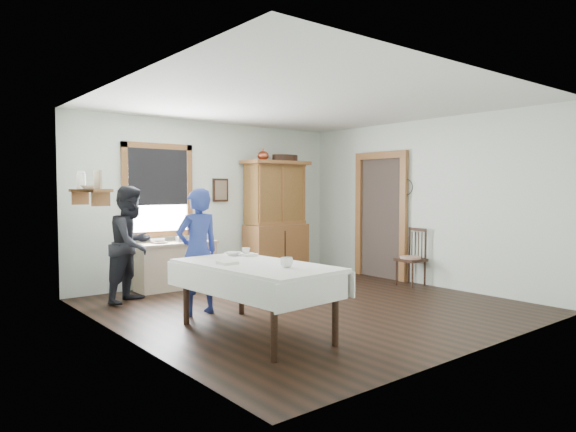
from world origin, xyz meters
The scene contains 20 objects.
room centered at (0.00, 0.00, 1.35)m, with size 5.01×5.01×2.70m.
window centered at (-1.00, 2.46, 1.62)m, with size 1.18×0.07×1.48m.
doorway centered at (2.46, 0.85, 1.16)m, with size 0.09×1.14×2.22m.
wall_shelf centered at (-2.37, 1.54, 1.57)m, with size 0.24×1.00×0.44m.
framed_picture centered at (0.15, 2.46, 1.55)m, with size 0.30×0.04×0.40m, color black.
rug_beater centered at (2.45, 0.30, 1.72)m, with size 0.27×0.27×0.01m, color black.
work_counter centered at (-0.84, 2.20, 0.37)m, with size 1.29×0.49×0.74m, color tan.
china_hutch centered at (1.14, 2.18, 1.04)m, with size 1.22×0.58×2.07m, color brown.
dining_table centered at (-1.35, -0.68, 0.38)m, with size 1.01×1.92×0.77m, color white.
spindle_chair centered at (2.24, 0.03, 0.47)m, with size 0.43×0.43×0.93m, color black.
pail centered at (0.47, 2.01, 0.16)m, with size 0.30×0.30×0.32m, color #93959B.
wicker_basket centered at (1.05, 1.96, 0.09)m, with size 0.30×0.21×0.18m, color olive.
woman_blue centered at (-1.39, 0.49, 0.73)m, with size 0.53×0.35×1.46m, color navy.
figure_dark centered at (-1.75, 1.71, 0.75)m, with size 0.73×0.56×1.49m, color black.
table_cup_a centered at (-1.26, -1.10, 0.82)m, with size 0.13×0.13×0.11m, color white.
table_cup_b centered at (-1.06, -0.07, 0.82)m, with size 0.10×0.10×0.10m, color white.
table_bowl centered at (-1.16, 0.03, 0.79)m, with size 0.20×0.20×0.05m, color white.
counter_book centered at (-1.22, 2.21, 0.75)m, with size 0.17×0.23×0.02m, color #705E4A.
counter_bowl centered at (-1.13, 2.23, 0.77)m, with size 0.21×0.21×0.07m, color white.
shelf_bowl centered at (-2.37, 1.55, 1.60)m, with size 0.22×0.22×0.05m, color white.
Camera 1 is at (-4.51, -5.15, 1.57)m, focal length 32.00 mm.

